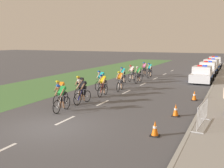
# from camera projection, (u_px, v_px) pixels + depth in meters

# --- Properties ---
(ground_plane) EXTENTS (160.00, 160.00, 0.00)m
(ground_plane) POSITION_uv_depth(u_px,v_px,m) (51.00, 127.00, 11.83)
(ground_plane) COLOR #4C4C51
(kerb_edge) EXTENTS (0.16, 60.00, 0.13)m
(kerb_edge) POSITION_uv_depth(u_px,v_px,m) (212.00, 86.00, 22.07)
(kerb_edge) COLOR #9E9E99
(kerb_edge) RESTS_ON ground
(grass_verge) EXTENTS (7.00, 60.00, 0.01)m
(grass_verge) POSITION_uv_depth(u_px,v_px,m) (77.00, 78.00, 27.45)
(grass_verge) COLOR #4C7F42
(grass_verge) RESTS_ON ground
(lane_markings_centre) EXTENTS (0.14, 29.60, 0.01)m
(lane_markings_centre) POSITION_uv_depth(u_px,v_px,m) (135.00, 88.00, 21.80)
(lane_markings_centre) COLOR white
(lane_markings_centre) RESTS_ON ground
(cyclist_lead) EXTENTS (0.43, 1.72, 1.56)m
(cyclist_lead) POSITION_uv_depth(u_px,v_px,m) (61.00, 97.00, 14.32)
(cyclist_lead) COLOR black
(cyclist_lead) RESTS_ON ground
(cyclist_second) EXTENTS (0.45, 1.72, 1.56)m
(cyclist_second) POSITION_uv_depth(u_px,v_px,m) (60.00, 92.00, 15.72)
(cyclist_second) COLOR black
(cyclist_second) RESTS_ON ground
(cyclist_third) EXTENTS (0.45, 1.72, 1.56)m
(cyclist_third) POSITION_uv_depth(u_px,v_px,m) (82.00, 91.00, 16.13)
(cyclist_third) COLOR black
(cyclist_third) RESTS_ON ground
(cyclist_fourth) EXTENTS (0.44, 1.72, 1.56)m
(cyclist_fourth) POSITION_uv_depth(u_px,v_px,m) (80.00, 87.00, 17.69)
(cyclist_fourth) COLOR black
(cyclist_fourth) RESTS_ON ground
(cyclist_fifth) EXTENTS (0.43, 1.72, 1.56)m
(cyclist_fifth) POSITION_uv_depth(u_px,v_px,m) (103.00, 85.00, 18.42)
(cyclist_fifth) COLOR black
(cyclist_fifth) RESTS_ON ground
(cyclist_sixth) EXTENTS (0.45, 1.72, 1.56)m
(cyclist_sixth) POSITION_uv_depth(u_px,v_px,m) (120.00, 81.00, 20.30)
(cyclist_sixth) COLOR black
(cyclist_sixth) RESTS_ON ground
(cyclist_seventh) EXTENTS (0.45, 1.72, 1.56)m
(cyclist_seventh) POSITION_uv_depth(u_px,v_px,m) (101.00, 80.00, 20.76)
(cyclist_seventh) COLOR black
(cyclist_seventh) RESTS_ON ground
(cyclist_eighth) EXTENTS (0.42, 1.72, 1.56)m
(cyclist_eighth) POSITION_uv_depth(u_px,v_px,m) (123.00, 75.00, 23.51)
(cyclist_eighth) COLOR black
(cyclist_eighth) RESTS_ON ground
(cyclist_ninth) EXTENTS (0.44, 1.72, 1.56)m
(cyclist_ninth) POSITION_uv_depth(u_px,v_px,m) (139.00, 74.00, 24.23)
(cyclist_ninth) COLOR black
(cyclist_ninth) RESTS_ON ground
(cyclist_tenth) EXTENTS (0.44, 1.72, 1.56)m
(cyclist_tenth) POSITION_uv_depth(u_px,v_px,m) (132.00, 73.00, 25.45)
(cyclist_tenth) COLOR black
(cyclist_tenth) RESTS_ON ground
(cyclist_eleventh) EXTENTS (0.42, 1.72, 1.56)m
(cyclist_eleventh) POSITION_uv_depth(u_px,v_px,m) (150.00, 70.00, 27.65)
(cyclist_eleventh) COLOR black
(cyclist_eleventh) RESTS_ON ground
(cyclist_twelfth) EXTENTS (0.43, 1.72, 1.56)m
(cyclist_twelfth) POSITION_uv_depth(u_px,v_px,m) (144.00, 69.00, 29.01)
(cyclist_twelfth) COLOR black
(cyclist_twelfth) RESTS_ON ground
(police_car_nearest) EXTENTS (2.02, 4.41, 1.59)m
(police_car_nearest) POSITION_uv_depth(u_px,v_px,m) (202.00, 75.00, 24.72)
(police_car_nearest) COLOR silver
(police_car_nearest) RESTS_ON ground
(police_car_second) EXTENTS (2.06, 4.43, 1.59)m
(police_car_second) POSITION_uv_depth(u_px,v_px,m) (208.00, 69.00, 29.82)
(police_car_second) COLOR white
(police_car_second) RESTS_ON ground
(police_car_third) EXTENTS (2.27, 4.53, 1.59)m
(police_car_third) POSITION_uv_depth(u_px,v_px,m) (211.00, 65.00, 34.12)
(police_car_third) COLOR silver
(police_car_third) RESTS_ON ground
(police_car_furthest) EXTENTS (2.21, 4.50, 1.59)m
(police_car_furthest) POSITION_uv_depth(u_px,v_px,m) (214.00, 62.00, 39.30)
(police_car_furthest) COLOR silver
(police_car_furthest) RESTS_ON ground
(crowd_barrier_front) EXTENTS (0.65, 2.32, 1.07)m
(crowd_barrier_front) POSITION_uv_depth(u_px,v_px,m) (203.00, 114.00, 11.54)
(crowd_barrier_front) COLOR #B7BABF
(crowd_barrier_front) RESTS_ON sidewalk_slab
(traffic_cone_near) EXTENTS (0.36, 0.36, 0.64)m
(traffic_cone_near) POSITION_uv_depth(u_px,v_px,m) (176.00, 110.00, 13.49)
(traffic_cone_near) COLOR black
(traffic_cone_near) RESTS_ON ground
(traffic_cone_mid) EXTENTS (0.36, 0.36, 0.64)m
(traffic_cone_mid) POSITION_uv_depth(u_px,v_px,m) (194.00, 96.00, 17.09)
(traffic_cone_mid) COLOR black
(traffic_cone_mid) RESTS_ON ground
(traffic_cone_far) EXTENTS (0.36, 0.36, 0.64)m
(traffic_cone_far) POSITION_uv_depth(u_px,v_px,m) (155.00, 129.00, 10.67)
(traffic_cone_far) COLOR black
(traffic_cone_far) RESTS_ON ground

